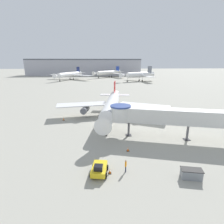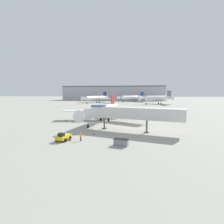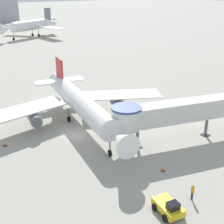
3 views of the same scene
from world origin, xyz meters
TOP-DOWN VIEW (x-y plane):
  - ground_plane at (0.00, 0.00)m, footprint 800.00×800.00m
  - main_airplane at (2.75, 3.03)m, footprint 30.90×30.09m
  - jet_bridge at (11.92, -9.93)m, footprint 23.44×8.76m
  - pushback_tug_yellow at (-0.46, -20.81)m, footprint 2.55×3.54m
  - service_container_gray at (11.40, -22.51)m, footprint 2.89×1.83m
  - traffic_cone_port_wing at (-9.76, 2.55)m, footprint 0.51×0.51m
  - traffic_cone_near_nose at (4.36, -14.85)m, footprint 0.46×0.46m
  - traffic_cone_apron_front at (0.96, -20.82)m, footprint 0.42×0.42m
  - ground_crew_marshaller at (3.14, -20.62)m, footprint 0.30×0.39m
  - background_jet_navy_tail at (-26.04, 113.41)m, footprint 38.87×36.95m
  - background_jet_blue_tail at (8.45, 137.46)m, footprint 32.38×32.97m
  - background_jet_gray_tail at (30.60, 97.84)m, footprint 30.17×30.78m
  - terminal_building at (-18.15, 175.00)m, footprint 129.47×27.50m

SIDE VIEW (x-z plane):
  - ground_plane at x=0.00m, z-range 0.00..0.00m
  - traffic_cone_apron_front at x=0.96m, z-range -0.02..0.68m
  - traffic_cone_near_nose at x=4.36m, z-range -0.02..0.74m
  - traffic_cone_port_wing at x=-9.76m, z-range -0.02..0.82m
  - service_container_gray at x=11.40m, z-range 0.00..1.30m
  - pushback_tug_yellow at x=-0.46m, z-range -0.10..1.61m
  - ground_crew_marshaller at x=3.14m, z-range 0.14..1.96m
  - main_airplane at x=2.75m, z-range -0.65..8.09m
  - jet_bridge at x=11.92m, z-range 1.46..7.74m
  - background_jet_navy_tail at x=-26.04m, z-range -0.66..9.98m
  - background_jet_blue_tail at x=8.45m, z-range -0.66..10.02m
  - background_jet_gray_tail at x=30.60m, z-range -0.74..10.91m
  - terminal_building at x=-18.15m, z-range 0.01..18.41m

